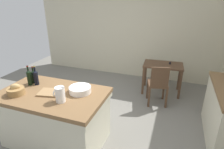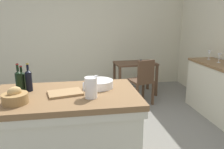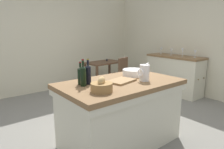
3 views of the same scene
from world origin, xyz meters
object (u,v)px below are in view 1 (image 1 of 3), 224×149
island_table (55,115)px  wooden_chair (158,84)px  writing_desk (163,69)px  bread_basket (16,91)px  wine_bottle_dark (36,77)px  wine_bottle_amber (34,76)px  wine_bottle_green (29,77)px  cutting_board (51,92)px  pitcher (60,94)px  wash_bowl (80,90)px

island_table → wooden_chair: 2.16m
writing_desk → bread_basket: 3.14m
wooden_chair → bread_basket: bread_basket is taller
wooden_chair → wine_bottle_dark: wine_bottle_dark is taller
wine_bottle_amber → wine_bottle_green: 0.09m
cutting_board → wine_bottle_green: wine_bottle_green is taller
pitcher → island_table: bearing=148.0°
writing_desk → wash_bowl: (-1.03, -2.14, 0.31)m
wine_bottle_green → wash_bowl: bearing=2.6°
island_table → writing_desk: (1.42, 2.29, 0.14)m
pitcher → wine_bottle_amber: bearing=153.8°
writing_desk → wine_bottle_green: (-1.91, -2.18, 0.40)m
writing_desk → wash_bowl: wash_bowl is taller
wash_bowl → cutting_board: bearing=-156.4°
wash_bowl → bread_basket: (-0.85, -0.37, 0.01)m
bread_basket → wine_bottle_dark: 0.38m
wash_bowl → wine_bottle_amber: 0.87m
wine_bottle_amber → wine_bottle_green: (-0.01, -0.09, 0.02)m
pitcher → wine_bottle_amber: wine_bottle_amber is taller
island_table → wash_bowl: bearing=21.8°
island_table → cutting_board: cutting_board is taller
wine_bottle_amber → wooden_chair: bearing=37.9°
writing_desk → cutting_board: 2.72m
wine_bottle_green → writing_desk: bearing=48.7°
writing_desk → wine_bottle_dark: size_ratio=2.92×
wooden_chair → cutting_board: 2.21m
island_table → wooden_chair: wooden_chair is taller
writing_desk → wash_bowl: 2.39m
wash_bowl → cutting_board: 0.43m
wash_bowl → wine_bottle_green: bearing=-177.4°
bread_basket → wine_bottle_dark: bearing=80.6°
island_table → writing_desk: size_ratio=1.71×
wine_bottle_green → bread_basket: bearing=-84.0°
pitcher → writing_desk: bearing=65.0°
wooden_chair → wine_bottle_amber: 2.42m
pitcher → wash_bowl: (0.12, 0.32, -0.07)m
wine_bottle_amber → bread_basket: bearing=-87.0°
island_table → bread_basket: 0.68m
pitcher → wash_bowl: size_ratio=0.79×
pitcher → cutting_board: 0.32m
wash_bowl → wine_bottle_green: size_ratio=1.00×
wine_bottle_dark → writing_desk: bearing=49.7°
pitcher → wash_bowl: 0.35m
pitcher → wine_bottle_dark: 0.74m
island_table → pitcher: pitcher is taller
wash_bowl → cutting_board: wash_bowl is taller
wash_bowl → wine_bottle_green: (-0.88, -0.04, 0.09)m
writing_desk → wine_bottle_green: bearing=-131.3°
pitcher → cutting_board: (-0.27, 0.15, -0.10)m
wash_bowl → wine_bottle_amber: bearing=177.1°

